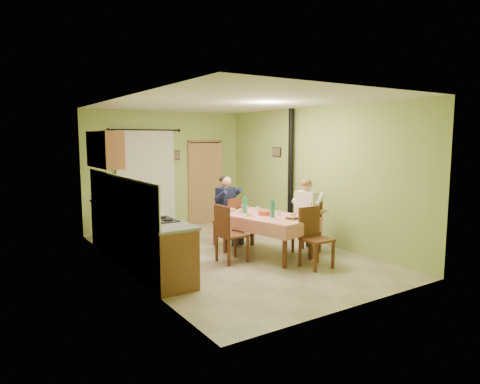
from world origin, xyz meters
TOP-DOWN VIEW (x-y plane):
  - floor at (0.00, 0.00)m, footprint 4.00×6.00m
  - room_shell at (0.00, 0.00)m, footprint 4.04×6.04m
  - kitchen_run at (-1.71, 0.40)m, footprint 0.64×3.64m
  - upper_cabinets at (-1.82, 1.70)m, footprint 0.35×1.40m
  - curtain at (-0.55, 2.90)m, footprint 1.70×0.07m
  - doorway at (1.04, 2.92)m, footprint 0.96×0.26m
  - dining_table at (0.48, -0.45)m, footprint 1.38×1.89m
  - tableware at (0.52, -0.55)m, footprint 0.92×1.53m
  - chair_far at (0.29, 0.62)m, footprint 0.54×0.54m
  - chair_near at (0.76, -1.46)m, footprint 0.46×0.46m
  - chair_right at (1.28, -0.65)m, footprint 0.54×0.54m
  - chair_left at (-0.27, -0.42)m, footprint 0.47×0.47m
  - man_far at (0.28, 0.63)m, footprint 0.65×0.58m
  - man_right at (1.27, -0.66)m, footprint 0.57×0.64m
  - stove_flue at (1.90, 0.60)m, footprint 0.24×0.24m
  - picture_back at (0.25, 2.97)m, footprint 0.19×0.03m
  - picture_right at (1.97, 1.20)m, footprint 0.03×0.31m

SIDE VIEW (x-z plane):
  - floor at x=0.00m, z-range -0.01..0.01m
  - chair_far at x=0.29m, z-range -0.20..0.78m
  - chair_right at x=1.28m, z-range -0.20..0.79m
  - chair_near at x=0.76m, z-range -0.21..0.80m
  - chair_left at x=-0.27m, z-range -0.22..0.80m
  - dining_table at x=0.48m, z-range 0.00..0.76m
  - kitchen_run at x=-1.71m, z-range -0.30..1.26m
  - tableware at x=0.52m, z-range 0.66..0.99m
  - man_far at x=0.28m, z-range 0.18..1.57m
  - man_right at x=1.27m, z-range 0.18..1.57m
  - stove_flue at x=1.90m, z-range -0.38..2.42m
  - doorway at x=1.04m, z-range -0.02..2.13m
  - curtain at x=-0.55m, z-range 0.15..2.37m
  - picture_back at x=0.25m, z-range 1.64..1.86m
  - room_shell at x=0.00m, z-range 0.41..3.23m
  - picture_right at x=1.97m, z-range 1.75..1.96m
  - upper_cabinets at x=-1.82m, z-range 1.60..2.30m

